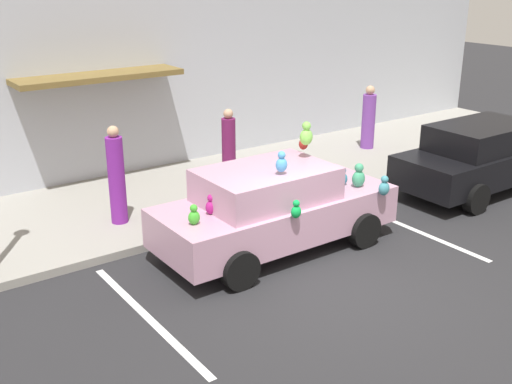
# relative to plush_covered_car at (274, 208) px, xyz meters

# --- Properties ---
(ground_plane) EXTENTS (60.00, 60.00, 0.00)m
(ground_plane) POSITION_rel_plush_covered_car_xyz_m (-0.07, -1.78, -0.80)
(ground_plane) COLOR #262628
(sidewalk) EXTENTS (24.00, 4.00, 0.15)m
(sidewalk) POSITION_rel_plush_covered_car_xyz_m (-0.07, 3.22, -0.72)
(sidewalk) COLOR gray
(sidewalk) RESTS_ON ground
(storefront_building) EXTENTS (24.00, 1.25, 6.40)m
(storefront_building) POSITION_rel_plush_covered_car_xyz_m (-0.08, 5.36, 2.39)
(storefront_building) COLOR #B2B7C1
(storefront_building) RESTS_ON ground
(parking_stripe_front) EXTENTS (0.12, 3.60, 0.01)m
(parking_stripe_front) POSITION_rel_plush_covered_car_xyz_m (2.73, -0.78, -0.80)
(parking_stripe_front) COLOR silver
(parking_stripe_front) RESTS_ON ground
(parking_stripe_rear) EXTENTS (0.12, 3.60, 0.01)m
(parking_stripe_rear) POSITION_rel_plush_covered_car_xyz_m (-2.87, -0.78, -0.80)
(parking_stripe_rear) COLOR silver
(parking_stripe_rear) RESTS_ON ground
(plush_covered_car) EXTENTS (4.33, 2.00, 2.21)m
(plush_covered_car) POSITION_rel_plush_covered_car_xyz_m (0.00, 0.00, 0.00)
(plush_covered_car) COLOR #C191AB
(plush_covered_car) RESTS_ON ground
(parked_sedan_behind) EXTENTS (4.55, 1.89, 1.54)m
(parked_sedan_behind) POSITION_rel_plush_covered_car_xyz_m (5.75, -0.19, -0.01)
(parked_sedan_behind) COLOR black
(parked_sedan_behind) RESTS_ON ground
(teddy_bear_on_sidewalk) EXTENTS (0.39, 0.32, 0.74)m
(teddy_bear_on_sidewalk) POSITION_rel_plush_covered_car_xyz_m (-0.39, 1.90, -0.30)
(teddy_bear_on_sidewalk) COLOR brown
(teddy_bear_on_sidewalk) RESTS_ON sidewalk
(pedestrian_near_shopfront) EXTENTS (0.32, 0.32, 1.89)m
(pedestrian_near_shopfront) POSITION_rel_plush_covered_car_xyz_m (-1.85, 2.44, 0.24)
(pedestrian_near_shopfront) COLOR #7B2394
(pedestrian_near_shopfront) RESTS_ON sidewalk
(pedestrian_walking_past) EXTENTS (0.35, 0.35, 1.68)m
(pedestrian_walking_past) POSITION_rel_plush_covered_car_xyz_m (5.73, 3.41, 0.13)
(pedestrian_walking_past) COLOR purple
(pedestrian_walking_past) RESTS_ON sidewalk
(pedestrian_by_lamp) EXTENTS (0.30, 0.30, 1.77)m
(pedestrian_by_lamp) POSITION_rel_plush_covered_car_xyz_m (0.94, 2.87, 0.18)
(pedestrian_by_lamp) COLOR #6C1B50
(pedestrian_by_lamp) RESTS_ON sidewalk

